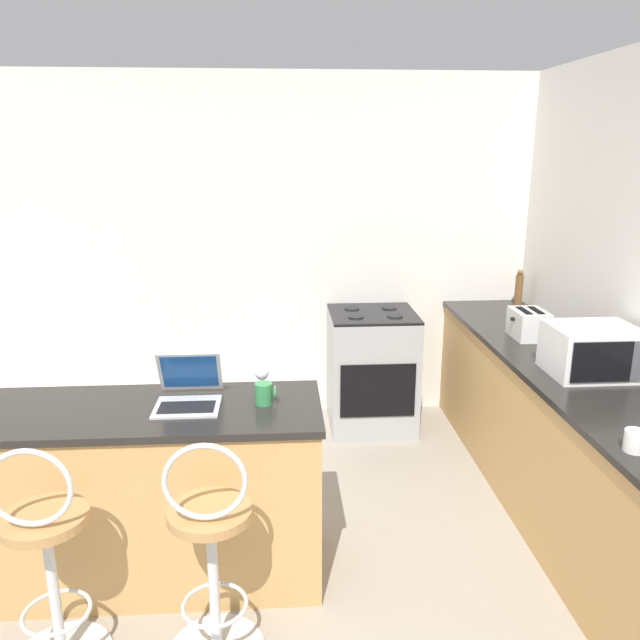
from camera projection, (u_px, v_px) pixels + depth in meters
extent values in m
cube|color=silver|center=(265.00, 251.00, 4.75)|extent=(12.00, 0.06, 2.60)
cube|color=tan|center=(157.00, 497.00, 3.02)|extent=(1.57, 0.58, 0.86)
cube|color=black|center=(150.00, 412.00, 2.90)|extent=(1.60, 0.61, 0.03)
cube|color=tan|center=(571.00, 451.00, 3.48)|extent=(0.61, 3.30, 0.86)
cube|color=black|center=(580.00, 375.00, 3.36)|extent=(0.64, 3.33, 0.03)
cylinder|color=silver|center=(54.00, 591.00, 2.52)|extent=(0.04, 0.04, 0.64)
torus|color=silver|center=(57.00, 612.00, 2.54)|extent=(0.28, 0.28, 0.02)
cylinder|color=#B7844C|center=(44.00, 519.00, 2.43)|extent=(0.34, 0.34, 0.04)
torus|color=silver|center=(29.00, 488.00, 2.29)|extent=(0.32, 0.02, 0.32)
cylinder|color=silver|center=(214.00, 584.00, 2.56)|extent=(0.04, 0.04, 0.64)
torus|color=silver|center=(215.00, 604.00, 2.59)|extent=(0.28, 0.28, 0.02)
cylinder|color=#B7844C|center=(210.00, 513.00, 2.47)|extent=(0.34, 0.34, 0.04)
torus|color=silver|center=(205.00, 482.00, 2.33)|extent=(0.32, 0.02, 0.32)
cube|color=#B7BABF|center=(187.00, 407.00, 2.90)|extent=(0.30, 0.25, 0.01)
cube|color=black|center=(187.00, 407.00, 2.88)|extent=(0.26, 0.14, 0.00)
cube|color=#B7BABF|center=(190.00, 372.00, 3.00)|extent=(0.30, 0.11, 0.22)
cube|color=#19478C|center=(190.00, 372.00, 3.00)|extent=(0.26, 0.09, 0.18)
cube|color=white|center=(592.00, 350.00, 3.30)|extent=(0.44, 0.36, 0.26)
cube|color=black|center=(602.00, 362.00, 3.12)|extent=(0.31, 0.01, 0.21)
cube|color=#4C4C51|center=(640.00, 361.00, 3.13)|extent=(0.09, 0.01, 0.21)
cube|color=silver|center=(529.00, 324.00, 3.95)|extent=(0.20, 0.27, 0.18)
cube|color=black|center=(524.00, 310.00, 3.92)|extent=(0.04, 0.19, 0.00)
cube|color=black|center=(536.00, 310.00, 3.93)|extent=(0.04, 0.19, 0.00)
cube|color=black|center=(513.00, 319.00, 3.93)|extent=(0.02, 0.02, 0.02)
cube|color=#9EA3A8|center=(372.00, 371.00, 4.70)|extent=(0.63, 0.60, 0.87)
cube|color=black|center=(378.00, 391.00, 4.41)|extent=(0.54, 0.01, 0.39)
cube|color=black|center=(373.00, 314.00, 4.58)|extent=(0.63, 0.60, 0.02)
cylinder|color=black|center=(356.00, 317.00, 4.45)|extent=(0.11, 0.11, 0.01)
cylinder|color=black|center=(395.00, 316.00, 4.47)|extent=(0.11, 0.11, 0.01)
cylinder|color=black|center=(352.00, 308.00, 4.68)|extent=(0.11, 0.11, 0.01)
cylinder|color=black|center=(389.00, 308.00, 4.70)|extent=(0.11, 0.11, 0.01)
cylinder|color=#338447|center=(264.00, 394.00, 2.93)|extent=(0.08, 0.08, 0.10)
torus|color=#338447|center=(275.00, 392.00, 2.93)|extent=(0.01, 0.07, 0.07)
cylinder|color=brown|center=(519.00, 290.00, 4.74)|extent=(0.06, 0.06, 0.24)
sphere|color=brown|center=(520.00, 273.00, 4.70)|extent=(0.04, 0.04, 0.04)
cylinder|color=white|center=(635.00, 441.00, 2.47)|extent=(0.09, 0.09, 0.09)
cylinder|color=silver|center=(262.00, 392.00, 3.08)|extent=(0.06, 0.06, 0.00)
cylinder|color=silver|center=(262.00, 385.00, 3.07)|extent=(0.01, 0.01, 0.07)
sphere|color=silver|center=(262.00, 373.00, 3.06)|extent=(0.07, 0.07, 0.07)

